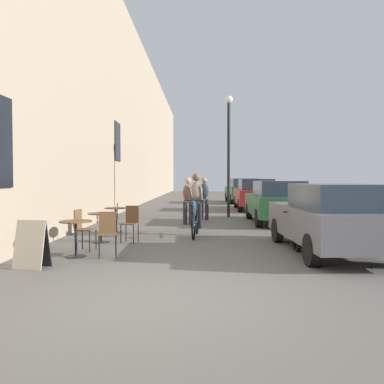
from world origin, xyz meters
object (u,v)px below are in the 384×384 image
(cafe_chair_near_toward_wall, at_px, (82,227))
(parked_motorcycle, at_px, (305,237))
(cafe_chair_near_toward_street, at_px, (108,231))
(pedestrian_near, at_px, (188,198))
(cafe_chair_far_toward_street, at_px, (114,217))
(sandwich_board_sign, at_px, (32,244))
(cafe_table_mid, at_px, (101,221))
(cafe_chair_mid_toward_street, at_px, (131,221))
(parked_car_second, at_px, (276,201))
(cyclist_on_bicycle, at_px, (196,206))
(street_lamp, at_px, (229,140))
(parked_car_nearest, at_px, (331,217))
(parked_car_third, at_px, (255,194))
(cafe_table_far, at_px, (116,215))
(pedestrian_mid, at_px, (204,196))
(cafe_table_near, at_px, (76,231))
(parked_car_fourth, at_px, (242,190))

(cafe_chair_near_toward_wall, distance_m, parked_motorcycle, 4.67)
(cafe_chair_near_toward_street, xyz_separation_m, pedestrian_near, (1.43, 5.64, 0.38))
(cafe_chair_near_toward_wall, distance_m, cafe_chair_far_toward_street, 2.31)
(sandwich_board_sign, height_order, parked_motorcycle, parked_motorcycle)
(cafe_table_mid, distance_m, cafe_chair_mid_toward_street, 0.72)
(sandwich_board_sign, xyz_separation_m, parked_motorcycle, (5.00, 1.02, -0.01))
(parked_car_second, bearing_deg, cafe_chair_mid_toward_street, -135.70)
(cyclist_on_bicycle, xyz_separation_m, pedestrian_near, (-0.30, 2.73, 0.09))
(street_lamp, bearing_deg, parked_car_nearest, -78.62)
(street_lamp, bearing_deg, pedestrian_near, -120.95)
(parked_car_nearest, bearing_deg, parked_car_third, 90.08)
(cafe_table_far, xyz_separation_m, parked_car_third, (5.15, 8.43, 0.28))
(pedestrian_mid, bearing_deg, parked_car_second, -24.94)
(cafe_chair_far_toward_street, height_order, parked_car_nearest, parked_car_nearest)
(parked_car_second, bearing_deg, parked_car_third, 89.63)
(cafe_chair_near_toward_wall, xyz_separation_m, parked_car_nearest, (5.26, -0.21, 0.24))
(cafe_table_near, relative_size, pedestrian_mid, 0.45)
(pedestrian_near, bearing_deg, parked_motorcycle, -66.24)
(parked_car_second, bearing_deg, parked_motorcycle, -95.43)
(cafe_table_mid, bearing_deg, cyclist_on_bicycle, 27.08)
(cafe_chair_mid_toward_street, distance_m, parked_car_second, 6.10)
(cafe_table_mid, relative_size, parked_motorcycle, 0.34)
(parked_car_second, relative_size, parked_car_third, 0.95)
(cafe_table_mid, xyz_separation_m, cyclist_on_bicycle, (2.30, 1.18, 0.29))
(cafe_chair_far_toward_street, xyz_separation_m, pedestrian_near, (1.95, 2.71, 0.38))
(cafe_chair_far_toward_street, relative_size, cyclist_on_bicycle, 0.51)
(cafe_chair_near_toward_wall, xyz_separation_m, cafe_chair_mid_toward_street, (0.84, 1.19, 0.00))
(parked_car_third, height_order, parked_car_fourth, parked_car_fourth)
(cafe_chair_mid_toward_street, height_order, pedestrian_near, pedestrian_near)
(street_lamp, distance_m, parked_motorcycle, 8.76)
(parked_car_second, bearing_deg, cafe_chair_near_toward_wall, -133.68)
(pedestrian_near, bearing_deg, cafe_chair_near_toward_street, -104.23)
(cafe_chair_far_toward_street, bearing_deg, cafe_table_near, -91.78)
(cafe_table_near, height_order, pedestrian_mid, pedestrian_mid)
(cafe_chair_mid_toward_street, relative_size, parked_motorcycle, 0.41)
(cafe_table_mid, height_order, pedestrian_mid, pedestrian_mid)
(street_lamp, relative_size, parked_car_fourth, 1.09)
(cafe_table_far, xyz_separation_m, street_lamp, (3.59, 4.69, 2.59))
(pedestrian_near, distance_m, pedestrian_mid, 1.70)
(cafe_table_near, xyz_separation_m, parked_car_fourth, (5.17, 18.03, 0.30))
(cafe_table_near, bearing_deg, cafe_chair_mid_toward_street, 67.96)
(cyclist_on_bicycle, xyz_separation_m, parked_car_second, (2.78, 3.16, -0.04))
(parked_car_nearest, xyz_separation_m, parked_car_third, (-0.02, 11.56, 0.05))
(cafe_table_near, relative_size, street_lamp, 0.15)
(street_lamp, bearing_deg, cyclist_on_bicycle, -103.28)
(cafe_chair_near_toward_street, bearing_deg, parked_car_second, 53.39)
(cafe_table_mid, xyz_separation_m, parked_car_nearest, (5.13, -1.33, 0.23))
(cafe_chair_far_toward_street, distance_m, parked_car_nearest, 5.68)
(pedestrian_near, bearing_deg, street_lamp, 59.05)
(cafe_chair_near_toward_street, height_order, parked_motorcycle, cafe_chair_near_toward_street)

